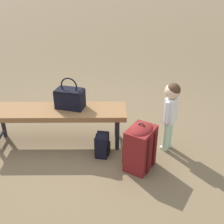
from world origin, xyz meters
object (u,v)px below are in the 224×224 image
Objects in this scene: park_bench at (57,114)px; backpack_small at (102,144)px; child_standing at (171,107)px; backpack_large at (140,146)px; handbag at (70,98)px.

backpack_small is (0.57, -0.16, -0.24)m from park_bench.
backpack_small is at bearing -160.49° from child_standing.
backpack_small is (-0.43, 0.14, -0.12)m from backpack_large.
backpack_large reaches higher than park_bench.
handbag is 0.68× the size of backpack_large.
child_standing is at bearing 19.51° from backpack_small.
child_standing reaches higher than backpack_small.
backpack_large is at bearing -17.70° from backpack_small.
backpack_small is (-0.72, -0.25, -0.40)m from child_standing.
handbag is at bearing 150.73° from backpack_small.
child_standing is at bearing 53.80° from backpack_large.
backpack_large reaches higher than backpack_small.
park_bench is 3.04× the size of backpack_large.
backpack_small is at bearing -15.48° from park_bench.
handbag is 0.45× the size of child_standing.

